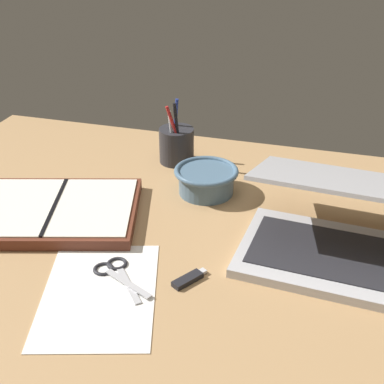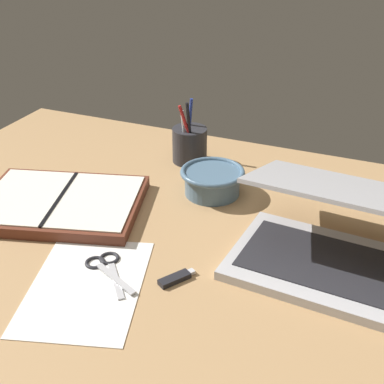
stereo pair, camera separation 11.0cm
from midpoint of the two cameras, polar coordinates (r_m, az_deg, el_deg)
name	(u,v)px [view 1 (the left image)]	position (r cm, az deg, el deg)	size (l,w,h in cm)	color
desk_top	(176,238)	(109.65, -4.54, -5.05)	(140.00, 100.00, 2.00)	tan
laptop	(335,230)	(102.93, 12.10, -4.06)	(35.79, 33.78, 16.34)	#B7B7BC
bowl	(206,179)	(122.19, -1.04, 1.29)	(14.79, 14.79, 6.09)	slate
pen_cup	(177,145)	(136.81, -3.97, 5.01)	(8.86, 8.86, 16.66)	#28282D
planner	(55,211)	(119.06, -16.95, -2.03)	(40.41, 34.45, 2.91)	brown
scissors	(115,271)	(100.24, -11.36, -8.38)	(13.23, 11.70, 0.80)	#B7B7BC
paper_sheet_front	(99,293)	(96.37, -13.16, -10.57)	(19.37, 28.23, 0.16)	white
usb_drive	(189,279)	(96.43, -3.67, -9.37)	(5.23, 6.92, 1.00)	black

